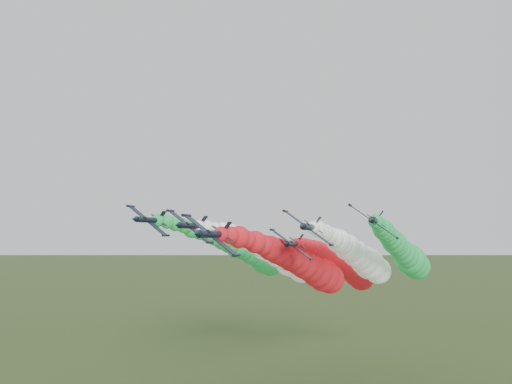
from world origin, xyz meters
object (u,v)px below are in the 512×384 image
(jet_trail, at_px, (345,267))
(jet_inner_left, at_px, (280,257))
(jet_inner_right, at_px, (361,258))
(jet_outer_left, at_px, (247,251))
(jet_outer_right, at_px, (405,254))
(jet_lead, at_px, (306,266))

(jet_trail, bearing_deg, jet_inner_left, -139.89)
(jet_inner_right, distance_m, jet_trail, 13.87)
(jet_outer_left, bearing_deg, jet_trail, 18.69)
(jet_inner_left, bearing_deg, jet_inner_right, 0.41)
(jet_outer_right, bearing_deg, jet_inner_left, -169.49)
(jet_inner_right, height_order, jet_trail, jet_inner_right)
(jet_lead, relative_size, jet_outer_right, 1.00)
(jet_inner_right, xyz_separation_m, jet_outer_right, (10.23, 5.55, 0.91))
(jet_lead, bearing_deg, jet_outer_right, 45.39)
(jet_inner_right, bearing_deg, jet_trail, 114.69)
(jet_lead, relative_size, jet_outer_left, 1.00)
(jet_outer_left, height_order, jet_trail, jet_outer_left)
(jet_inner_left, bearing_deg, jet_outer_left, 159.52)
(jet_outer_right, relative_size, jet_trail, 1.00)
(jet_lead, relative_size, jet_inner_right, 1.00)
(jet_lead, height_order, jet_inner_left, jet_inner_left)
(jet_outer_left, bearing_deg, jet_inner_right, -6.94)
(jet_inner_right, relative_size, jet_trail, 1.00)
(jet_lead, xyz_separation_m, jet_outer_left, (-20.42, 19.25, 2.56))
(jet_trail, bearing_deg, jet_inner_right, -65.31)
(jet_lead, height_order, jet_inner_right, jet_inner_right)
(jet_lead, xyz_separation_m, jet_trail, (4.85, 27.79, -1.65))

